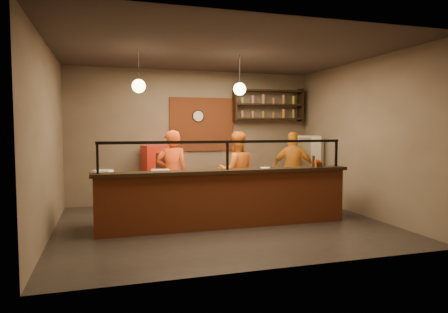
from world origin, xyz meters
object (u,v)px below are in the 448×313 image
object	(u,v)px
cook_right	(293,169)
pepper_mill	(313,161)
wall_clock	(198,116)
fridge	(305,169)
red_cooler	(157,176)
cook_left	(172,174)
condiment_caddy	(317,165)
cook_mid	(236,171)
pizza_dough	(265,174)

from	to	relation	value
cook_right	pepper_mill	bearing A→B (deg)	101.60
wall_clock	fridge	bearing A→B (deg)	-17.36
red_cooler	cook_left	bearing A→B (deg)	-94.37
wall_clock	condiment_caddy	bearing A→B (deg)	-58.89
wall_clock	cook_mid	xyz separation A→B (m)	(0.56, -1.29, -1.24)
cook_mid	cook_left	bearing A→B (deg)	12.09
cook_left	pizza_dough	distance (m)	1.87
wall_clock	pepper_mill	world-z (taller)	wall_clock
fridge	cook_mid	bearing A→B (deg)	-145.23
cook_right	fridge	world-z (taller)	cook_right
pizza_dough	condiment_caddy	distance (m)	1.02
pepper_mill	pizza_dough	bearing A→B (deg)	151.87
cook_mid	pepper_mill	xyz separation A→B (m)	(1.05, -1.49, 0.30)
cook_mid	pizza_dough	xyz separation A→B (m)	(0.23, -1.05, 0.04)
cook_right	condiment_caddy	size ratio (longest dim) A/B	10.54
cook_right	fridge	bearing A→B (deg)	-114.68
wall_clock	fridge	size ratio (longest dim) A/B	0.18
wall_clock	pizza_dough	world-z (taller)	wall_clock
cook_right	pepper_mill	xyz separation A→B (m)	(-0.33, -1.52, 0.31)
pizza_dough	condiment_caddy	xyz separation A→B (m)	(0.89, -0.46, 0.20)
pizza_dough	pepper_mill	distance (m)	0.97
wall_clock	cook_mid	size ratio (longest dim) A/B	0.17
condiment_caddy	red_cooler	bearing A→B (deg)	137.87
cook_mid	red_cooler	bearing A→B (deg)	-30.06
fridge	condiment_caddy	size ratio (longest dim) A/B	9.92
fridge	condiment_caddy	world-z (taller)	fridge
cook_left	cook_right	bearing A→B (deg)	-172.86
cook_mid	cook_right	size ratio (longest dim) A/B	1.00
pizza_dough	cook_right	bearing A→B (deg)	43.07
pepper_mill	cook_left	bearing A→B (deg)	154.50
cook_mid	wall_clock	bearing A→B (deg)	-65.42
cook_right	condiment_caddy	xyz separation A→B (m)	(-0.26, -1.54, 0.24)
wall_clock	cook_right	size ratio (longest dim) A/B	0.17
wall_clock	cook_mid	bearing A→B (deg)	-66.43
cook_left	red_cooler	size ratio (longest dim) A/B	1.25
cook_right	pepper_mill	size ratio (longest dim) A/B	7.88
wall_clock	red_cooler	world-z (taller)	wall_clock
cook_right	red_cooler	xyz separation A→B (m)	(-3.01, 0.95, -0.16)
cook_mid	pizza_dough	distance (m)	1.08
pizza_dough	cook_mid	bearing A→B (deg)	102.46
fridge	pepper_mill	bearing A→B (deg)	-93.79
condiment_caddy	pizza_dough	bearing A→B (deg)	152.97
wall_clock	cook_right	distance (m)	2.63
cook_left	fridge	world-z (taller)	cook_left
wall_clock	pizza_dough	distance (m)	2.75
cook_mid	fridge	distance (m)	2.00
red_cooler	pepper_mill	world-z (taller)	red_cooler
cook_left	cook_right	distance (m)	2.88
cook_mid	pepper_mill	world-z (taller)	cook_mid
red_cooler	fridge	bearing A→B (deg)	-18.84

